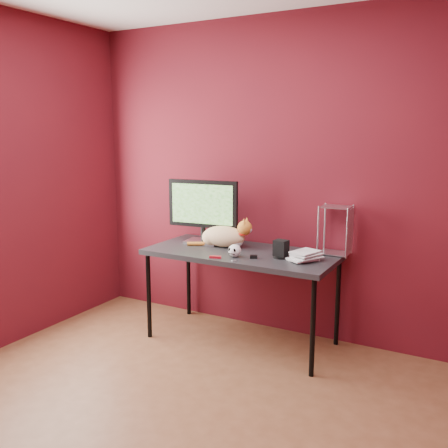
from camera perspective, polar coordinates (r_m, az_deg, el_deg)
The scene contains 11 objects.
room at distance 2.60m, azimuth -8.61°, elevation 5.12°, with size 3.52×3.52×2.61m.
desk at distance 3.96m, azimuth 2.05°, elevation -3.83°, with size 1.50×0.70×0.75m.
monitor at distance 4.18m, azimuth -2.43°, elevation 1.81°, with size 0.62×0.23×0.53m.
cat at distance 4.08m, azimuth 0.04°, elevation -1.40°, with size 0.53×0.24×0.26m.
skull_mug at distance 3.76m, azimuth 1.22°, elevation -3.05°, with size 0.10×0.10×0.09m.
speaker at distance 3.75m, azimuth 6.53°, elevation -2.92°, with size 0.12×0.12×0.14m.
book_stack at distance 3.69m, azimuth 8.75°, elevation 2.31°, with size 0.24×0.26×0.83m.
wire_rack at distance 3.91m, azimuth 12.61°, elevation -0.68°, with size 0.23×0.19×0.38m.
pocket_knife at distance 3.73m, azimuth -1.00°, elevation -3.80°, with size 0.09×0.02×0.02m, color maroon.
black_gadget at distance 3.73m, azimuth 3.41°, elevation -3.76°, with size 0.05×0.03×0.03m, color black.
washer at distance 3.66m, azimuth 1.14°, elevation -4.20°, with size 0.04×0.04×0.00m, color #ADACB1.
Camera 1 is at (1.57, -2.05, 1.69)m, focal length 40.00 mm.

